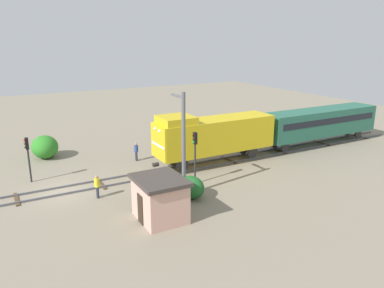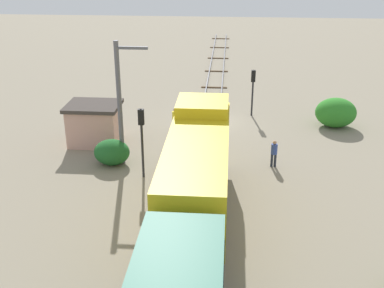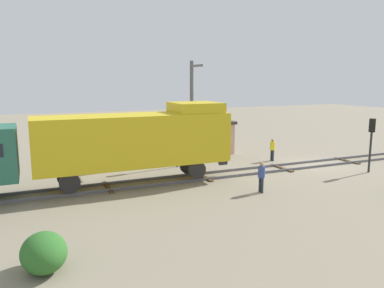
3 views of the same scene
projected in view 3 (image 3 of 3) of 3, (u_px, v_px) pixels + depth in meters
ground_plane at (316, 165)px, 27.31m from camera, size 108.68×108.68×0.00m
railway_track at (316, 164)px, 27.29m from camera, size 2.40×72.45×0.16m
locomotive at (138, 138)px, 21.62m from camera, size 2.90×11.60×4.60m
traffic_signal_near at (372, 135)px, 24.65m from camera, size 0.32×0.34×3.62m
traffic_signal_mid at (177, 127)px, 26.16m from camera, size 0.32×0.34×4.14m
worker_near_track at (272, 148)px, 28.47m from camera, size 0.38×0.38×1.70m
worker_by_signal at (261, 175)px, 20.38m from camera, size 0.38×0.38×1.70m
catenary_mast at (192, 108)px, 28.07m from camera, size 1.94×0.28×7.52m
relay_hut at (212, 136)px, 32.00m from camera, size 3.50×2.90×2.74m
bush_near at (186, 149)px, 29.10m from camera, size 2.18×1.78×1.58m
bush_far at (44, 253)px, 11.95m from camera, size 1.77×1.45×1.29m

